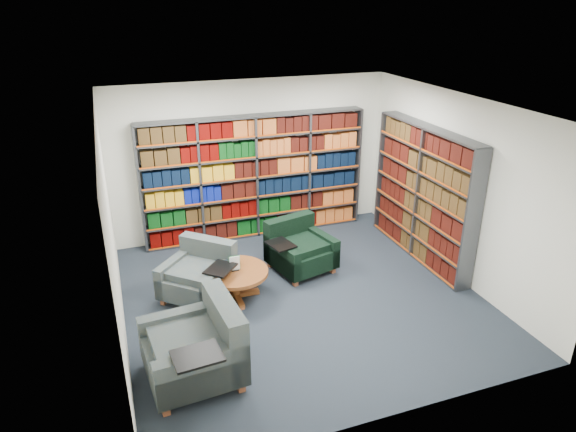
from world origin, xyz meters
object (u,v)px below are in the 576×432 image
object	(u,v)px
chair_teal_left	(201,275)
coffee_table	(235,276)
chair_teal_front	(201,349)
chair_green_right	(298,249)

from	to	relation	value
chair_teal_left	coffee_table	bearing A→B (deg)	-30.51
chair_teal_left	coffee_table	size ratio (longest dim) A/B	1.30
chair_teal_left	chair_teal_front	bearing A→B (deg)	-100.53
chair_teal_left	chair_teal_front	size ratio (longest dim) A/B	0.99
chair_teal_left	chair_green_right	size ratio (longest dim) A/B	1.09
chair_green_right	coffee_table	distance (m)	1.30
chair_green_right	chair_teal_front	xyz separation A→B (m)	(-1.96, -2.06, 0.05)
chair_teal_left	chair_teal_front	distance (m)	1.81
chair_teal_front	chair_teal_left	bearing A→B (deg)	79.47
chair_teal_left	coffee_table	xyz separation A→B (m)	(0.45, -0.27, 0.04)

